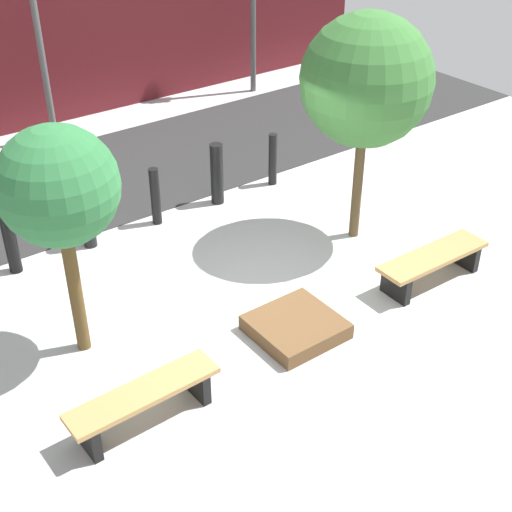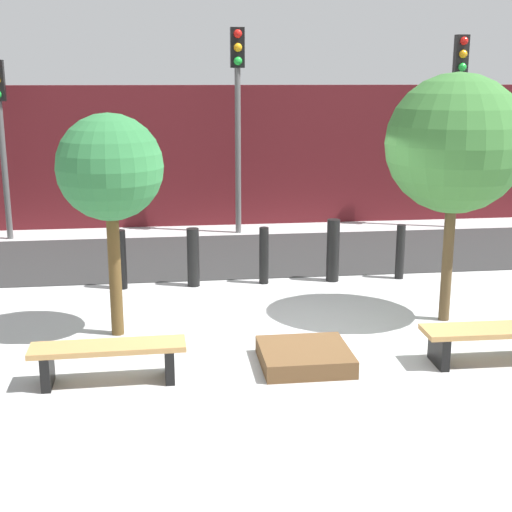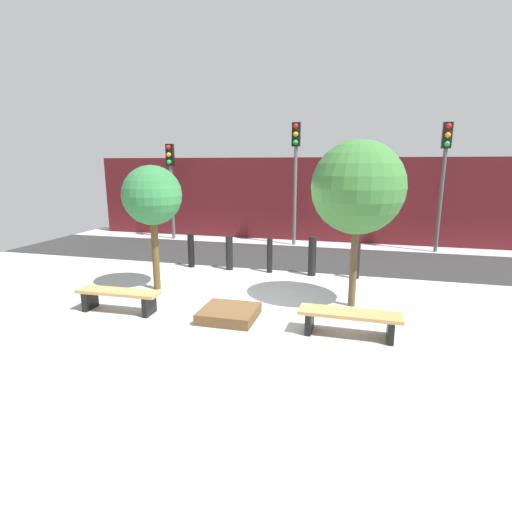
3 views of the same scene
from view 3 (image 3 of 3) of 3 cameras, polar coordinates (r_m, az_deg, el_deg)
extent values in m
plane|color=#B0B0B0|center=(8.05, -2.52, -7.40)|extent=(18.00, 18.00, 0.00)
cube|color=#2A2A2A|center=(12.42, 3.92, -0.05)|extent=(18.00, 3.33, 0.01)
cube|color=#511419|center=(15.16, 6.23, 8.07)|extent=(16.20, 0.50, 3.04)
cube|color=black|center=(8.58, -22.61, -5.81)|extent=(0.11, 0.41, 0.37)
cube|color=black|center=(7.91, -15.00, -6.81)|extent=(0.11, 0.41, 0.37)
cube|color=#B2844C|center=(8.16, -19.08, -4.87)|extent=(1.65, 0.44, 0.06)
cube|color=black|center=(6.97, 7.67, -9.22)|extent=(0.11, 0.46, 0.36)
cube|color=black|center=(6.93, 18.66, -9.96)|extent=(0.11, 0.46, 0.36)
cube|color=#B2844C|center=(6.85, 13.23, -8.00)|extent=(1.69, 0.49, 0.06)
cube|color=brown|center=(7.49, -3.88, -8.20)|extent=(1.01, 0.98, 0.20)
cylinder|color=brown|center=(9.27, -14.19, 0.69)|extent=(0.16, 0.16, 1.78)
sphere|color=#2E723C|center=(9.10, -14.63, 8.39)|extent=(1.30, 1.30, 1.30)
cylinder|color=brown|center=(8.13, 13.79, -0.65)|extent=(0.14, 0.14, 1.88)
sphere|color=#397434|center=(7.92, 14.35, 9.46)|extent=(1.79, 1.79, 1.79)
cylinder|color=black|center=(11.18, -9.27, 0.75)|extent=(0.18, 0.18, 0.93)
cylinder|color=black|center=(10.78, -3.84, 0.43)|extent=(0.19, 0.19, 0.92)
cylinder|color=black|center=(10.49, 1.96, 0.06)|extent=(0.15, 0.15, 0.91)
cylinder|color=black|center=(10.29, 8.03, -0.03)|extent=(0.20, 0.20, 1.01)
cylinder|color=black|center=(10.24, 14.23, -0.70)|extent=(0.14, 0.14, 0.89)
cylinder|color=#505050|center=(15.53, -11.94, 8.89)|extent=(0.12, 0.12, 3.52)
cube|color=black|center=(15.50, -12.18, 13.95)|extent=(0.28, 0.16, 0.78)
sphere|color=red|center=(15.41, -12.41, 14.91)|extent=(0.17, 0.17, 0.17)
sphere|color=orange|center=(15.40, -12.37, 13.95)|extent=(0.17, 0.17, 0.17)
sphere|color=green|center=(15.40, -12.32, 12.98)|extent=(0.17, 0.17, 0.17)
cylinder|color=#5A5A5A|center=(14.05, 5.61, 10.00)|extent=(0.12, 0.12, 4.16)
cube|color=black|center=(14.07, 5.76, 16.89)|extent=(0.28, 0.16, 0.78)
sphere|color=red|center=(13.98, 5.72, 17.98)|extent=(0.17, 0.17, 0.17)
sphere|color=orange|center=(13.96, 5.69, 16.92)|extent=(0.17, 0.17, 0.17)
sphere|color=green|center=(13.95, 5.67, 15.86)|extent=(0.17, 0.17, 0.17)
cylinder|color=#4C4C4C|center=(14.08, 24.98, 8.65)|extent=(0.12, 0.12, 4.05)
cube|color=black|center=(14.08, 25.64, 15.28)|extent=(0.28, 0.16, 0.78)
sphere|color=red|center=(14.00, 25.83, 16.36)|extent=(0.17, 0.17, 0.17)
sphere|color=orange|center=(13.98, 25.72, 15.30)|extent=(0.17, 0.17, 0.17)
sphere|color=green|center=(13.97, 25.61, 14.24)|extent=(0.17, 0.17, 0.17)
camera|label=1|loc=(7.35, -68.51, 26.72)|focal=50.00mm
camera|label=2|loc=(3.91, -89.25, 5.90)|focal=50.00mm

